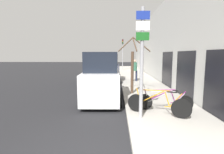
% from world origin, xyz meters
% --- Properties ---
extents(ground_plane, '(80.00, 80.00, 0.00)m').
position_xyz_m(ground_plane, '(0.00, 11.20, 0.00)').
color(ground_plane, black).
extents(sidewalk_curb, '(3.20, 32.00, 0.15)m').
position_xyz_m(sidewalk_curb, '(2.60, 14.00, 0.07)').
color(sidewalk_curb, '#ADA89E').
rests_on(sidewalk_curb, ground).
extents(building_facade, '(0.23, 32.00, 6.50)m').
position_xyz_m(building_facade, '(4.35, 13.90, 3.23)').
color(building_facade, silver).
rests_on(building_facade, ground).
extents(signpost, '(0.46, 0.15, 3.82)m').
position_xyz_m(signpost, '(1.48, 2.60, 2.20)').
color(signpost, '#939399').
rests_on(signpost, sidewalk_curb).
extents(bicycle_0, '(2.15, 1.04, 0.97)m').
position_xyz_m(bicycle_0, '(2.14, 2.87, 0.56)').
color(bicycle_0, black).
rests_on(bicycle_0, sidewalk_curb).
extents(bicycle_1, '(2.03, 0.67, 0.84)m').
position_xyz_m(bicycle_1, '(2.49, 3.30, 0.51)').
color(bicycle_1, black).
rests_on(bicycle_1, sidewalk_curb).
extents(bicycle_2, '(2.22, 0.48, 0.86)m').
position_xyz_m(bicycle_2, '(2.56, 3.49, 0.52)').
color(bicycle_2, black).
rests_on(bicycle_2, sidewalk_curb).
extents(parked_car_0, '(2.02, 4.20, 2.51)m').
position_xyz_m(parked_car_0, '(-0.16, 5.45, 1.12)').
color(parked_car_0, silver).
rests_on(parked_car_0, ground).
extents(parked_car_1, '(2.24, 4.66, 2.42)m').
position_xyz_m(parked_car_1, '(-0.16, 11.03, 1.09)').
color(parked_car_1, navy).
rests_on(parked_car_1, ground).
extents(pedestrian_near, '(0.48, 0.40, 1.81)m').
position_xyz_m(pedestrian_near, '(2.13, 11.24, 1.19)').
color(pedestrian_near, '#1E2338').
rests_on(pedestrian_near, sidewalk_curb).
extents(street_tree, '(1.84, 0.72, 3.24)m').
position_xyz_m(street_tree, '(1.53, 6.54, 1.65)').
color(street_tree, '#4C3828').
rests_on(street_tree, sidewalk_curb).
extents(traffic_light, '(0.20, 0.30, 4.50)m').
position_xyz_m(traffic_light, '(1.46, 21.89, 3.03)').
color(traffic_light, '#939399').
rests_on(traffic_light, sidewalk_curb).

